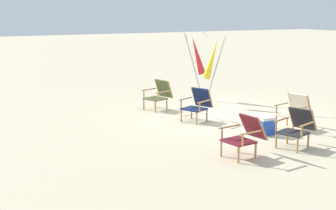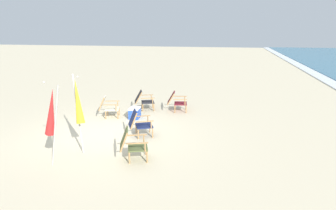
{
  "view_description": "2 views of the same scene",
  "coord_description": "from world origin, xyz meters",
  "px_view_note": "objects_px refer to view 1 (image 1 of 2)",
  "views": [
    {
      "loc": [
        -9.91,
        6.9,
        2.74
      ],
      "look_at": [
        -0.95,
        2.31,
        0.66
      ],
      "focal_mm": 50.0,
      "sensor_mm": 36.0,
      "label": 1
    },
    {
      "loc": [
        8.15,
        3.46,
        3.25
      ],
      "look_at": [
        -0.9,
        1.8,
        0.81
      ],
      "focal_mm": 32.0,
      "sensor_mm": 36.0,
      "label": 2
    }
  ],
  "objects_px": {
    "beach_chair_back_left": "(159,94)",
    "beach_chair_front_right": "(295,110)",
    "beach_chair_back_right": "(297,126)",
    "beach_chair_front_left": "(198,104)",
    "beach_chair_far_center": "(245,135)",
    "cooler_box": "(262,125)",
    "umbrella_furled_red": "(197,56)",
    "umbrella_furled_yellow": "(212,59)"
  },
  "relations": [
    {
      "from": "beach_chair_front_left",
      "to": "cooler_box",
      "type": "height_order",
      "value": "beach_chair_front_left"
    },
    {
      "from": "beach_chair_back_left",
      "to": "beach_chair_back_right",
      "type": "xyz_separation_m",
      "value": [
        -4.49,
        -0.89,
        -0.01
      ]
    },
    {
      "from": "beach_chair_front_left",
      "to": "umbrella_furled_yellow",
      "type": "height_order",
      "value": "umbrella_furled_yellow"
    },
    {
      "from": "beach_chair_front_left",
      "to": "cooler_box",
      "type": "relative_size",
      "value": 1.78
    },
    {
      "from": "beach_chair_back_left",
      "to": "beach_chair_front_left",
      "type": "height_order",
      "value": "beach_chair_back_left"
    },
    {
      "from": "beach_chair_far_center",
      "to": "beach_chair_front_right",
      "type": "relative_size",
      "value": 1.0
    },
    {
      "from": "beach_chair_far_center",
      "to": "umbrella_furled_red",
      "type": "relative_size",
      "value": 0.4
    },
    {
      "from": "umbrella_furled_yellow",
      "to": "umbrella_furled_red",
      "type": "bearing_deg",
      "value": -6.65
    },
    {
      "from": "beach_chair_far_center",
      "to": "cooler_box",
      "type": "distance_m",
      "value": 1.79
    },
    {
      "from": "umbrella_furled_yellow",
      "to": "beach_chair_back_right",
      "type": "bearing_deg",
      "value": 171.62
    },
    {
      "from": "beach_chair_back_right",
      "to": "beach_chair_front_left",
      "type": "height_order",
      "value": "beach_chair_front_left"
    },
    {
      "from": "beach_chair_back_right",
      "to": "beach_chair_front_left",
      "type": "bearing_deg",
      "value": 12.27
    },
    {
      "from": "cooler_box",
      "to": "beach_chair_back_left",
      "type": "bearing_deg",
      "value": 15.39
    },
    {
      "from": "beach_chair_back_left",
      "to": "beach_chair_far_center",
      "type": "distance_m",
      "value": 4.55
    },
    {
      "from": "beach_chair_front_right",
      "to": "umbrella_furled_red",
      "type": "relative_size",
      "value": 0.4
    },
    {
      "from": "beach_chair_back_right",
      "to": "cooler_box",
      "type": "distance_m",
      "value": 1.15
    },
    {
      "from": "beach_chair_back_left",
      "to": "beach_chair_far_center",
      "type": "height_order",
      "value": "beach_chair_back_left"
    },
    {
      "from": "beach_chair_far_center",
      "to": "beach_chair_front_right",
      "type": "xyz_separation_m",
      "value": [
        1.24,
        -2.33,
        0.01
      ]
    },
    {
      "from": "umbrella_furled_red",
      "to": "beach_chair_front_right",
      "type": "bearing_deg",
      "value": -176.0
    },
    {
      "from": "beach_chair_back_right",
      "to": "cooler_box",
      "type": "bearing_deg",
      "value": -1.61
    },
    {
      "from": "beach_chair_back_left",
      "to": "beach_chair_back_right",
      "type": "distance_m",
      "value": 4.58
    },
    {
      "from": "beach_chair_front_right",
      "to": "cooler_box",
      "type": "relative_size",
      "value": 1.7
    },
    {
      "from": "beach_chair_front_right",
      "to": "umbrella_furled_red",
      "type": "bearing_deg",
      "value": 4.0
    },
    {
      "from": "beach_chair_back_right",
      "to": "umbrella_furled_yellow",
      "type": "distance_m",
      "value": 4.33
    },
    {
      "from": "beach_chair_front_right",
      "to": "cooler_box",
      "type": "bearing_deg",
      "value": 94.0
    },
    {
      "from": "beach_chair_front_left",
      "to": "umbrella_furled_yellow",
      "type": "xyz_separation_m",
      "value": [
        1.32,
        -1.24,
        0.91
      ]
    },
    {
      "from": "beach_chair_front_left",
      "to": "umbrella_furled_red",
      "type": "xyz_separation_m",
      "value": [
        2.36,
        -1.36,
        0.91
      ]
    },
    {
      "from": "beach_chair_far_center",
      "to": "beach_chair_front_right",
      "type": "bearing_deg",
      "value": -62.04
    },
    {
      "from": "beach_chair_back_right",
      "to": "beach_chair_front_left",
      "type": "xyz_separation_m",
      "value": [
        2.86,
        0.62,
        0.01
      ]
    },
    {
      "from": "umbrella_furled_yellow",
      "to": "umbrella_furled_red",
      "type": "xyz_separation_m",
      "value": [
        1.04,
        -0.12,
        0.0
      ]
    },
    {
      "from": "cooler_box",
      "to": "beach_chair_front_right",
      "type": "bearing_deg",
      "value": -86.0
    },
    {
      "from": "beach_chair_front_right",
      "to": "beach_chair_front_left",
      "type": "xyz_separation_m",
      "value": [
        1.66,
        1.64,
        0.0
      ]
    },
    {
      "from": "beach_chair_back_left",
      "to": "beach_chair_front_right",
      "type": "distance_m",
      "value": 3.81
    },
    {
      "from": "beach_chair_back_right",
      "to": "umbrella_furled_yellow",
      "type": "xyz_separation_m",
      "value": [
        4.18,
        -0.62,
        0.92
      ]
    },
    {
      "from": "beach_chair_front_left",
      "to": "beach_chair_back_left",
      "type": "bearing_deg",
      "value": 9.45
    },
    {
      "from": "cooler_box",
      "to": "beach_chair_back_right",
      "type": "bearing_deg",
      "value": 178.39
    },
    {
      "from": "beach_chair_back_right",
      "to": "umbrella_furled_yellow",
      "type": "bearing_deg",
      "value": -8.38
    },
    {
      "from": "beach_chair_far_center",
      "to": "beach_chair_back_right",
      "type": "xyz_separation_m",
      "value": [
        0.04,
        -1.31,
        0.0
      ]
    },
    {
      "from": "beach_chair_back_right",
      "to": "umbrella_furled_yellow",
      "type": "relative_size",
      "value": 0.44
    },
    {
      "from": "umbrella_furled_yellow",
      "to": "beach_chair_back_left",
      "type": "bearing_deg",
      "value": 78.4
    },
    {
      "from": "beach_chair_far_center",
      "to": "beach_chair_back_right",
      "type": "height_order",
      "value": "same"
    },
    {
      "from": "beach_chair_back_left",
      "to": "beach_chair_front_right",
      "type": "relative_size",
      "value": 1.0
    }
  ]
}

